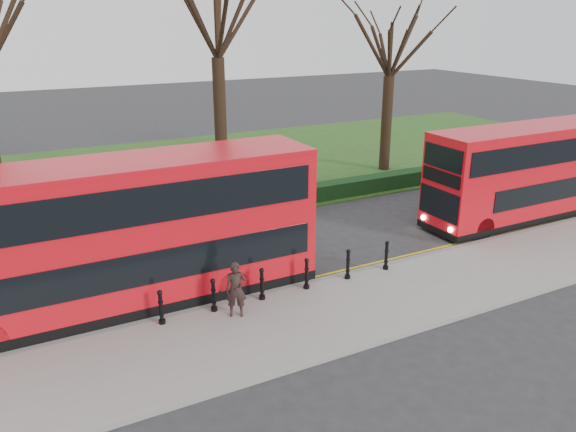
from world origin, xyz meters
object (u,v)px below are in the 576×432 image
pedestrian (236,290)px  bus_lead (128,236)px  bus_rear (531,173)px  bollard_row (285,279)px

pedestrian → bus_lead: bearing=160.3°
bus_rear → pedestrian: 15.04m
bus_rear → pedestrian: size_ratio=6.13×
bus_lead → pedestrian: (2.46, -2.34, -1.31)m
bus_rear → bus_lead: bearing=180.0°
bus_lead → pedestrian: bearing=-43.5°
bollard_row → pedestrian: pedestrian is taller
bus_rear → pedestrian: (-14.82, -2.33, -1.08)m
bollard_row → bus_rear: 13.13m
bollard_row → pedestrian: (-1.88, -0.57, 0.34)m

